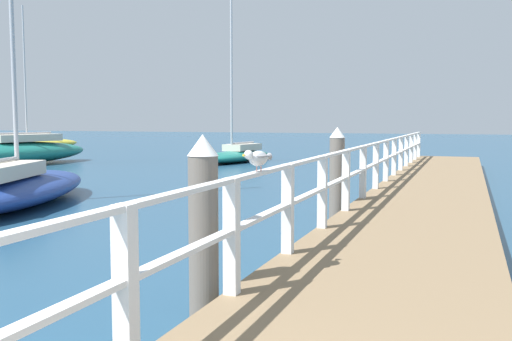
% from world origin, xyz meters
% --- Properties ---
extents(pier_deck, '(2.42, 24.78, 0.38)m').
position_xyz_m(pier_deck, '(0.00, 12.39, 0.19)').
color(pier_deck, '#846B4C').
rests_on(pier_deck, ground_plane).
extents(pier_railing, '(0.12, 23.30, 1.03)m').
position_xyz_m(pier_railing, '(-1.13, 12.39, 1.02)').
color(pier_railing, white).
rests_on(pier_railing, pier_deck).
extents(dock_piling_near, '(0.29, 0.29, 1.78)m').
position_xyz_m(dock_piling_near, '(-1.51, 4.33, 0.90)').
color(dock_piling_near, '#6B6056').
rests_on(dock_piling_near, ground_plane).
extents(dock_piling_far, '(0.29, 0.29, 1.78)m').
position_xyz_m(dock_piling_far, '(-1.51, 10.11, 0.90)').
color(dock_piling_far, '#6B6056').
rests_on(dock_piling_far, ground_plane).
extents(seagull_foreground, '(0.22, 0.47, 0.21)m').
position_xyz_m(seagull_foreground, '(-1.13, 4.78, 1.55)').
color(seagull_foreground, white).
rests_on(seagull_foreground, pier_railing).
extents(boat_0, '(3.81, 9.17, 10.09)m').
position_xyz_m(boat_0, '(-17.27, 18.00, 0.55)').
color(boat_0, '#197266').
rests_on(boat_0, ground_plane).
extents(boat_2, '(2.51, 5.87, 7.56)m').
position_xyz_m(boat_2, '(-9.11, 23.55, 0.34)').
color(boat_2, '#197266').
rests_on(boat_2, ground_plane).
extents(boat_3, '(4.35, 6.93, 8.36)m').
position_xyz_m(boat_3, '(-8.72, 9.47, 0.42)').
color(boat_3, navy).
rests_on(boat_3, ground_plane).
extents(boat_4, '(4.01, 8.95, 8.90)m').
position_xyz_m(boat_4, '(-25.16, 27.58, 0.44)').
color(boat_4, gold).
rests_on(boat_4, ground_plane).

